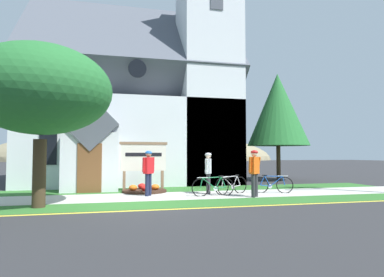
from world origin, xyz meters
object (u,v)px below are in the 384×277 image
object	(u,v)px
bicycle_blue	(272,184)
cyclist_in_red_jersey	(254,169)
verge_sapling	(41,91)
cyclist_in_green_jersey	(208,170)
church_sign	(144,158)
roadside_conifer	(278,110)
bicycle_green	(231,185)
cyclist_in_yellow_jersey	(148,169)
bicycle_white	(213,187)

from	to	relation	value
bicycle_blue	cyclist_in_red_jersey	bearing A→B (deg)	-140.31
verge_sapling	cyclist_in_green_jersey	bearing A→B (deg)	18.43
church_sign	cyclist_in_red_jersey	distance (m)	5.05
bicycle_blue	roadside_conifer	world-z (taller)	roadside_conifer
verge_sapling	roadside_conifer	bearing A→B (deg)	32.29
cyclist_in_green_jersey	roadside_conifer	distance (m)	9.21
bicycle_green	cyclist_in_yellow_jersey	size ratio (longest dim) A/B	0.90
bicycle_white	verge_sapling	bearing A→B (deg)	-167.01
bicycle_blue	cyclist_in_red_jersey	xyz separation A→B (m)	(-1.28, -1.06, 0.70)
bicycle_white	cyclist_in_red_jersey	distance (m)	1.74
cyclist_in_green_jersey	verge_sapling	world-z (taller)	verge_sapling
bicycle_white	roadside_conifer	bearing A→B (deg)	45.53
bicycle_green	church_sign	bearing A→B (deg)	149.97
cyclist_in_green_jersey	verge_sapling	bearing A→B (deg)	-161.57
cyclist_in_red_jersey	roadside_conifer	xyz separation A→B (m)	(4.83, 7.08, 3.41)
cyclist_in_yellow_jersey	cyclist_in_red_jersey	distance (m)	4.11
bicycle_blue	roadside_conifer	bearing A→B (deg)	59.46
bicycle_blue	cyclist_in_green_jersey	xyz separation A→B (m)	(-2.73, 0.25, 0.63)
bicycle_green	cyclist_in_green_jersey	bearing A→B (deg)	169.80
cyclist_in_yellow_jersey	cyclist_in_green_jersey	world-z (taller)	cyclist_in_yellow_jersey
bicycle_white	roadside_conifer	xyz separation A→B (m)	(6.26, 6.37, 4.11)
church_sign	cyclist_in_green_jersey	world-z (taller)	church_sign
cyclist_in_red_jersey	cyclist_in_green_jersey	bearing A→B (deg)	137.81
bicycle_green	cyclist_in_red_jersey	distance (m)	1.44
bicycle_green	bicycle_white	world-z (taller)	bicycle_white
bicycle_blue	cyclist_in_red_jersey	size ratio (longest dim) A/B	0.91
cyclist_in_red_jersey	cyclist_in_green_jersey	size ratio (longest dim) A/B	1.06
bicycle_green	bicycle_white	bearing A→B (deg)	-154.17
cyclist_in_yellow_jersey	verge_sapling	distance (m)	4.79
cyclist_in_yellow_jersey	cyclist_in_red_jersey	xyz separation A→B (m)	(3.91, -1.27, 0.02)
bicycle_white	verge_sapling	xyz separation A→B (m)	(-6.03, -1.39, 3.24)
cyclist_in_green_jersey	bicycle_white	bearing A→B (deg)	-87.53
bicycle_blue	bicycle_white	bearing A→B (deg)	-172.43
bicycle_green	cyclist_in_red_jersey	world-z (taller)	cyclist_in_red_jersey
bicycle_blue	verge_sapling	world-z (taller)	verge_sapling
cyclist_in_yellow_jersey	verge_sapling	size ratio (longest dim) A/B	0.35
cyclist_in_green_jersey	bicycle_green	bearing A→B (deg)	-10.20
cyclist_in_red_jersey	cyclist_in_green_jersey	distance (m)	1.96
cyclist_in_yellow_jersey	cyclist_in_green_jersey	size ratio (longest dim) A/B	1.04
church_sign	bicycle_blue	world-z (taller)	church_sign
bicycle_green	roadside_conifer	size ratio (longest dim) A/B	0.24
bicycle_blue	cyclist_in_red_jersey	world-z (taller)	cyclist_in_red_jersey
cyclist_in_yellow_jersey	cyclist_in_red_jersey	world-z (taller)	cyclist_in_red_jersey
cyclist_in_red_jersey	cyclist_in_yellow_jersey	bearing A→B (deg)	162.06
roadside_conifer	verge_sapling	distance (m)	14.56
bicycle_green	cyclist_in_green_jersey	xyz separation A→B (m)	(-0.94, 0.17, 0.63)
bicycle_green	bicycle_white	distance (m)	1.01
bicycle_green	cyclist_in_red_jersey	bearing A→B (deg)	-65.89
cyclist_in_green_jersey	verge_sapling	xyz separation A→B (m)	(-6.00, -2.00, 2.61)
cyclist_in_yellow_jersey	roadside_conifer	size ratio (longest dim) A/B	0.26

